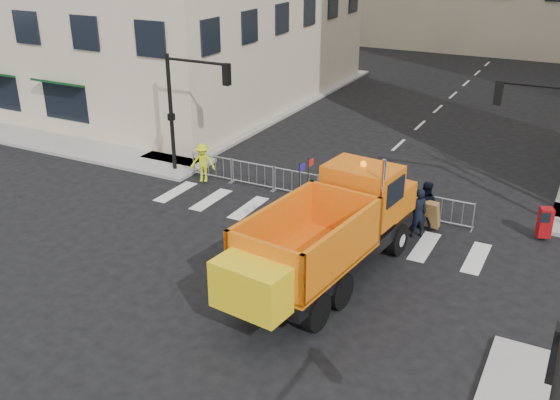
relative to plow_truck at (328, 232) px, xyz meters
The scene contains 10 objects.
ground 3.28m from the plow_truck, 140.38° to the right, with size 120.00×120.00×0.00m, color black.
sidewalk_back 7.25m from the plow_truck, 107.68° to the left, with size 64.00×5.00×0.15m, color gray.
traffic_light_left 11.69m from the plow_truck, 150.56° to the left, with size 0.18×0.18×5.40m, color black.
crowd_barriers 6.61m from the plow_truck, 116.42° to the left, with size 12.60×0.60×1.10m, color #9EA0A5, non-canonical shape.
plow_truck is the anchor object (origin of this frame).
cop_a 4.74m from the plow_truck, 69.45° to the left, with size 0.68×0.45×1.87m, color black.
cop_b 5.55m from the plow_truck, 72.24° to the left, with size 0.90×0.70×1.85m, color black.
cop_c 5.31m from the plow_truck, 86.86° to the left, with size 0.95×0.40×1.63m, color black.
worker 9.54m from the plow_truck, 148.13° to the left, with size 1.11×0.64×1.71m, color #C8DB19.
newspaper_box 8.53m from the plow_truck, 47.07° to the left, with size 0.45×0.40×1.10m, color maroon.
Camera 1 is at (8.81, -14.18, 10.30)m, focal length 40.00 mm.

